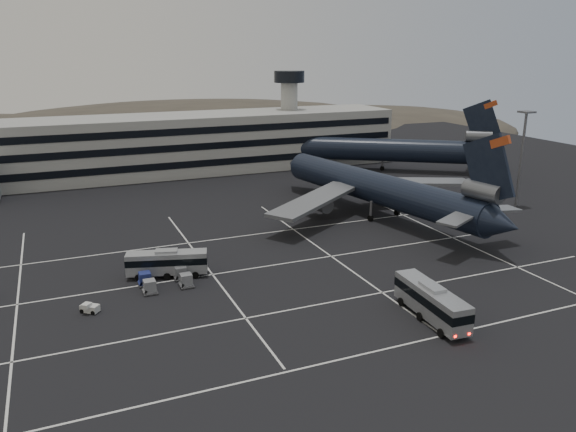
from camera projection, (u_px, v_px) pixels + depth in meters
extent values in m
plane|color=black|center=(264.00, 278.00, 74.52)|extent=(260.00, 260.00, 0.00)
cube|color=silver|center=(343.00, 359.00, 55.08)|extent=(90.00, 0.25, 0.01)
cube|color=silver|center=(294.00, 309.00, 65.68)|extent=(90.00, 0.25, 0.01)
cube|color=silver|center=(254.00, 268.00, 78.05)|extent=(90.00, 0.25, 0.01)
cube|color=silver|center=(225.00, 238.00, 90.42)|extent=(90.00, 0.25, 0.01)
cube|color=silver|center=(18.00, 298.00, 68.63)|extent=(0.25, 55.00, 0.01)
cube|color=silver|center=(209.00, 269.00, 77.58)|extent=(0.25, 55.00, 0.01)
cube|color=silver|center=(325.00, 252.00, 84.29)|extent=(0.25, 55.00, 0.01)
cube|color=silver|center=(444.00, 234.00, 92.49)|extent=(0.25, 55.00, 0.01)
cube|color=gray|center=(160.00, 145.00, 136.13)|extent=(120.00, 18.00, 14.00)
cube|color=black|center=(168.00, 166.00, 129.13)|extent=(118.00, 0.20, 1.60)
cube|color=black|center=(167.00, 149.00, 127.99)|extent=(118.00, 0.20, 1.60)
cube|color=black|center=(166.00, 133.00, 126.94)|extent=(118.00, 0.20, 1.60)
cylinder|color=gray|center=(289.00, 121.00, 149.81)|extent=(4.40, 4.40, 22.00)
cylinder|color=black|center=(289.00, 77.00, 146.55)|extent=(8.00, 8.00, 3.00)
ellipsoid|color=#38332B|center=(191.00, 154.00, 239.71)|extent=(252.00, 180.00, 44.00)
ellipsoid|color=#38332B|center=(355.00, 133.00, 268.27)|extent=(168.00, 120.00, 24.00)
cylinder|color=slate|center=(521.00, 160.00, 106.84)|extent=(0.50, 0.50, 18.00)
cube|color=slate|center=(527.00, 112.00, 104.26)|extent=(2.40, 2.40, 0.35)
cylinder|color=black|center=(377.00, 188.00, 101.24)|extent=(14.38, 48.21, 5.60)
cone|color=black|center=(296.00, 165.00, 122.18)|extent=(6.34, 5.46, 5.60)
cone|color=black|center=(504.00, 225.00, 80.07)|extent=(5.88, 5.85, 5.04)
cube|color=black|center=(488.00, 170.00, 80.76)|extent=(2.24, 9.40, 10.97)
cube|color=#B43F18|center=(500.00, 142.00, 78.37)|extent=(1.14, 3.28, 2.24)
cylinder|color=#595B60|center=(483.00, 191.00, 82.10)|extent=(3.76, 6.40, 2.70)
cube|color=slate|center=(459.00, 218.00, 81.27)|extent=(8.16, 5.85, 0.87)
cube|color=slate|center=(496.00, 209.00, 85.72)|extent=(7.58, 3.37, 0.87)
cube|color=slate|center=(315.00, 200.00, 96.44)|extent=(21.49, 16.50, 1.75)
cylinder|color=#595B60|center=(319.00, 203.00, 100.91)|extent=(3.67, 5.90, 2.70)
cube|color=slate|center=(418.00, 182.00, 109.69)|extent=(22.65, 9.72, 1.75)
cylinder|color=#595B60|center=(396.00, 189.00, 110.98)|extent=(3.67, 5.90, 2.70)
cylinder|color=slate|center=(326.00, 188.00, 114.37)|extent=(0.44, 0.44, 3.00)
cylinder|color=black|center=(326.00, 195.00, 114.84)|extent=(0.69, 1.17, 1.10)
cylinder|color=slate|center=(371.00, 209.00, 98.80)|extent=(0.44, 0.44, 3.00)
cylinder|color=black|center=(370.00, 218.00, 99.27)|extent=(0.69, 1.17, 1.10)
cylinder|color=slate|center=(397.00, 204.00, 102.19)|extent=(0.44, 0.44, 3.00)
cylinder|color=black|center=(397.00, 213.00, 102.66)|extent=(0.69, 1.17, 1.10)
cylinder|color=black|center=(383.00, 150.00, 140.04)|extent=(42.93, 31.48, 5.60)
cone|color=black|center=(281.00, 147.00, 144.88)|extent=(6.86, 7.16, 5.60)
cone|color=black|center=(494.00, 154.00, 135.14)|extent=(6.96, 6.97, 5.04)
cube|color=black|center=(482.00, 122.00, 133.69)|extent=(8.13, 5.71, 10.97)
cube|color=#B43F18|center=(491.00, 105.00, 132.22)|extent=(2.99, 2.26, 2.24)
cylinder|color=#595B60|center=(479.00, 136.00, 134.72)|extent=(6.48, 5.59, 2.70)
cube|color=slate|center=(477.00, 153.00, 131.85)|extent=(5.78, 8.16, 0.87)
cube|color=slate|center=(473.00, 148.00, 139.75)|extent=(7.62, 7.52, 0.87)
cylinder|color=slate|center=(383.00, 162.00, 140.89)|extent=(0.44, 0.44, 3.00)
cylinder|color=black|center=(382.00, 168.00, 141.36)|extent=(1.19, 1.03, 1.10)
cube|color=gray|center=(431.00, 301.00, 62.66)|extent=(3.37, 11.80, 3.18)
cube|color=black|center=(432.00, 298.00, 62.55)|extent=(3.43, 11.86, 1.01)
cube|color=gray|center=(432.00, 287.00, 62.16)|extent=(1.89, 3.28, 0.37)
cylinder|color=black|center=(441.00, 333.00, 59.02)|extent=(0.40, 1.04, 1.02)
cylinder|color=black|center=(462.00, 329.00, 59.86)|extent=(0.40, 1.04, 1.02)
cylinder|color=black|center=(420.00, 317.00, 62.71)|extent=(0.40, 1.04, 1.02)
cylinder|color=black|center=(440.00, 313.00, 63.55)|extent=(0.40, 1.04, 1.02)
cylinder|color=black|center=(401.00, 302.00, 66.40)|extent=(0.40, 1.04, 1.02)
cylinder|color=black|center=(421.00, 299.00, 67.25)|extent=(0.40, 1.04, 1.02)
cube|color=#FF0C05|center=(455.00, 337.00, 57.45)|extent=(0.27, 0.10, 0.23)
cube|color=#FF0C05|center=(469.00, 334.00, 57.98)|extent=(0.27, 0.10, 0.23)
cube|color=gray|center=(167.00, 262.00, 74.70)|extent=(10.83, 5.23, 2.88)
cube|color=black|center=(167.00, 260.00, 74.60)|extent=(10.90, 5.31, 0.91)
cube|color=gray|center=(166.00, 251.00, 74.24)|extent=(3.20, 2.28, 0.34)
cylinder|color=black|center=(195.00, 275.00, 74.40)|extent=(0.97, 0.55, 0.92)
cylinder|color=black|center=(196.00, 268.00, 76.69)|extent=(0.97, 0.55, 0.92)
cylinder|color=black|center=(167.00, 276.00, 73.98)|extent=(0.97, 0.55, 0.92)
cylinder|color=black|center=(169.00, 270.00, 76.27)|extent=(0.97, 0.55, 0.92)
cylinder|color=black|center=(138.00, 278.00, 73.56)|extent=(0.97, 0.55, 0.92)
cylinder|color=black|center=(141.00, 271.00, 75.85)|extent=(0.97, 0.55, 0.92)
cube|color=silver|center=(90.00, 308.00, 64.77)|extent=(2.28, 2.15, 0.83)
cube|color=silver|center=(93.00, 304.00, 64.48)|extent=(1.29, 1.31, 0.46)
cylinder|color=black|center=(93.00, 313.00, 64.17)|extent=(0.53, 0.49, 0.52)
cylinder|color=black|center=(98.00, 309.00, 65.10)|extent=(0.53, 0.49, 0.52)
cylinder|color=black|center=(82.00, 311.00, 64.57)|extent=(0.53, 0.49, 0.52)
cylinder|color=black|center=(87.00, 307.00, 65.51)|extent=(0.53, 0.49, 0.52)
cube|color=#2D2D30|center=(150.00, 292.00, 69.99)|extent=(1.86, 2.13, 0.17)
cylinder|color=black|center=(150.00, 292.00, 70.01)|extent=(0.09, 0.19, 0.19)
cube|color=gray|center=(150.00, 286.00, 69.76)|extent=(1.51, 1.51, 1.49)
cube|color=#2D2D30|center=(186.00, 285.00, 71.92)|extent=(1.86, 2.13, 0.17)
cylinder|color=black|center=(186.00, 286.00, 71.94)|extent=(0.09, 0.19, 0.19)
cube|color=gray|center=(186.00, 279.00, 71.69)|extent=(1.51, 1.51, 1.49)
cube|color=#2D2D30|center=(145.00, 284.00, 72.41)|extent=(1.86, 2.13, 0.17)
cylinder|color=black|center=(145.00, 284.00, 72.42)|extent=(0.09, 0.19, 0.19)
cube|color=navy|center=(145.00, 278.00, 72.17)|extent=(1.51, 1.51, 1.49)
cube|color=#2D2D30|center=(181.00, 278.00, 74.33)|extent=(1.86, 2.13, 0.17)
cylinder|color=black|center=(181.00, 278.00, 74.35)|extent=(0.09, 0.19, 0.19)
cube|color=gray|center=(180.00, 272.00, 74.10)|extent=(1.51, 1.51, 1.49)
cube|color=#2D2D30|center=(141.00, 276.00, 74.82)|extent=(1.86, 2.13, 0.17)
cylinder|color=black|center=(141.00, 277.00, 74.83)|extent=(0.09, 0.19, 0.19)
cube|color=gray|center=(140.00, 271.00, 74.58)|extent=(1.51, 1.51, 1.49)
cube|color=#2D2D30|center=(175.00, 271.00, 76.74)|extent=(1.86, 2.13, 0.17)
cylinder|color=black|center=(175.00, 271.00, 76.76)|extent=(0.09, 0.19, 0.19)
cube|color=gray|center=(175.00, 265.00, 76.51)|extent=(1.51, 1.51, 1.49)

